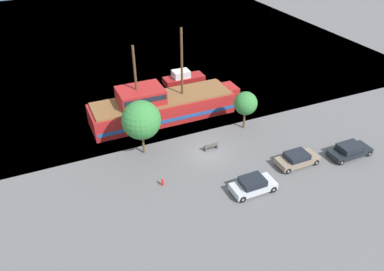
{
  "coord_description": "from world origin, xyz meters",
  "views": [
    {
      "loc": [
        -14.48,
        -28.72,
        23.21
      ],
      "look_at": [
        -0.84,
        2.0,
        1.2
      ],
      "focal_mm": 35.0,
      "sensor_mm": 36.0,
      "label": 1
    }
  ],
  "objects_px": {
    "moored_boat_dockside": "(183,78)",
    "bench_promenade_east": "(211,146)",
    "parked_car_curb_front": "(297,159)",
    "parked_car_curb_rear": "(253,185)",
    "parked_car_curb_mid": "(350,150)",
    "fire_hydrant": "(163,182)",
    "pirate_ship": "(161,106)"
  },
  "relations": [
    {
      "from": "moored_boat_dockside",
      "to": "bench_promenade_east",
      "type": "distance_m",
      "value": 17.06
    },
    {
      "from": "parked_car_curb_front",
      "to": "bench_promenade_east",
      "type": "bearing_deg",
      "value": 139.16
    },
    {
      "from": "parked_car_curb_rear",
      "to": "parked_car_curb_mid",
      "type": "bearing_deg",
      "value": 3.09
    },
    {
      "from": "moored_boat_dockside",
      "to": "parked_car_curb_front",
      "type": "bearing_deg",
      "value": -82.5
    },
    {
      "from": "parked_car_curb_front",
      "to": "parked_car_curb_mid",
      "type": "bearing_deg",
      "value": -9.73
    },
    {
      "from": "moored_boat_dockside",
      "to": "fire_hydrant",
      "type": "xyz_separation_m",
      "value": [
        -10.5,
        -19.98,
        -0.29
      ]
    },
    {
      "from": "fire_hydrant",
      "to": "parked_car_curb_rear",
      "type": "bearing_deg",
      "value": -29.73
    },
    {
      "from": "parked_car_curb_rear",
      "to": "bench_promenade_east",
      "type": "xyz_separation_m",
      "value": [
        -0.56,
        7.51,
        -0.31
      ]
    },
    {
      "from": "parked_car_curb_mid",
      "to": "fire_hydrant",
      "type": "bearing_deg",
      "value": 169.76
    },
    {
      "from": "bench_promenade_east",
      "to": "moored_boat_dockside",
      "type": "bearing_deg",
      "value": 77.13
    },
    {
      "from": "pirate_ship",
      "to": "bench_promenade_east",
      "type": "bearing_deg",
      "value": -73.68
    },
    {
      "from": "parked_car_curb_front",
      "to": "parked_car_curb_rear",
      "type": "xyz_separation_m",
      "value": [
        -6.2,
        -1.66,
        0.05
      ]
    },
    {
      "from": "parked_car_curb_front",
      "to": "parked_car_curb_rear",
      "type": "distance_m",
      "value": 6.42
    },
    {
      "from": "parked_car_curb_mid",
      "to": "bench_promenade_east",
      "type": "xyz_separation_m",
      "value": [
        -12.66,
        6.85,
        -0.26
      ]
    },
    {
      "from": "moored_boat_dockside",
      "to": "parked_car_curb_rear",
      "type": "xyz_separation_m",
      "value": [
        -3.24,
        -24.13,
        0.03
      ]
    },
    {
      "from": "parked_car_curb_mid",
      "to": "parked_car_curb_rear",
      "type": "height_order",
      "value": "parked_car_curb_rear"
    },
    {
      "from": "parked_car_curb_front",
      "to": "fire_hydrant",
      "type": "xyz_separation_m",
      "value": [
        -13.46,
        2.48,
        -0.28
      ]
    },
    {
      "from": "pirate_ship",
      "to": "parked_car_curb_front",
      "type": "bearing_deg",
      "value": -57.19
    },
    {
      "from": "moored_boat_dockside",
      "to": "fire_hydrant",
      "type": "bearing_deg",
      "value": -117.72
    },
    {
      "from": "parked_car_curb_rear",
      "to": "bench_promenade_east",
      "type": "height_order",
      "value": "parked_car_curb_rear"
    },
    {
      "from": "parked_car_curb_mid",
      "to": "fire_hydrant",
      "type": "distance_m",
      "value": 19.68
    },
    {
      "from": "pirate_ship",
      "to": "fire_hydrant",
      "type": "height_order",
      "value": "pirate_ship"
    },
    {
      "from": "pirate_ship",
      "to": "moored_boat_dockside",
      "type": "xyz_separation_m",
      "value": [
        6.29,
        8.13,
        -0.92
      ]
    },
    {
      "from": "fire_hydrant",
      "to": "bench_promenade_east",
      "type": "relative_size",
      "value": 0.5
    },
    {
      "from": "parked_car_curb_front",
      "to": "fire_hydrant",
      "type": "distance_m",
      "value": 13.69
    },
    {
      "from": "moored_boat_dockside",
      "to": "parked_car_curb_mid",
      "type": "relative_size",
      "value": 1.28
    },
    {
      "from": "moored_boat_dockside",
      "to": "bench_promenade_east",
      "type": "height_order",
      "value": "moored_boat_dockside"
    },
    {
      "from": "parked_car_curb_rear",
      "to": "bench_promenade_east",
      "type": "relative_size",
      "value": 2.75
    },
    {
      "from": "parked_car_curb_front",
      "to": "parked_car_curb_rear",
      "type": "relative_size",
      "value": 1.04
    },
    {
      "from": "parked_car_curb_rear",
      "to": "parked_car_curb_front",
      "type": "bearing_deg",
      "value": 15.04
    },
    {
      "from": "pirate_ship",
      "to": "parked_car_curb_front",
      "type": "height_order",
      "value": "pirate_ship"
    },
    {
      "from": "parked_car_curb_front",
      "to": "bench_promenade_east",
      "type": "height_order",
      "value": "parked_car_curb_front"
    }
  ]
}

